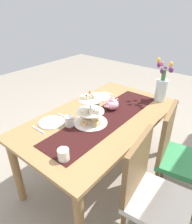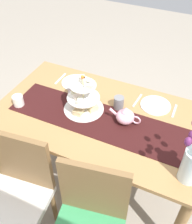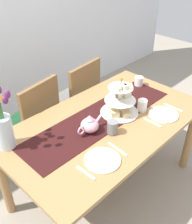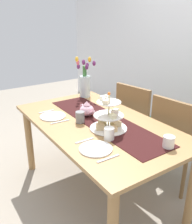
# 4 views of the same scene
# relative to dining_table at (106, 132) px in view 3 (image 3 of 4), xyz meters

# --- Properties ---
(ground_plane) EXTENTS (8.00, 8.00, 0.00)m
(ground_plane) POSITION_rel_dining_table_xyz_m (0.00, 0.00, -0.63)
(ground_plane) COLOR gray
(dining_table) EXTENTS (1.59, 0.90, 0.73)m
(dining_table) POSITION_rel_dining_table_xyz_m (0.00, 0.00, 0.00)
(dining_table) COLOR #A37747
(dining_table) RESTS_ON ground_plane
(chair_left) EXTENTS (0.49, 0.49, 0.91)m
(chair_left) POSITION_rel_dining_table_xyz_m (-0.22, 0.68, -0.12)
(chair_left) COLOR brown
(chair_left) RESTS_ON ground_plane
(chair_right) EXTENTS (0.47, 0.47, 0.91)m
(chair_right) POSITION_rel_dining_table_xyz_m (0.31, 0.68, -0.12)
(chair_right) COLOR brown
(chair_right) RESTS_ON ground_plane
(table_runner) EXTENTS (1.34, 0.35, 0.00)m
(table_runner) POSITION_rel_dining_table_xyz_m (0.00, 0.06, 0.10)
(table_runner) COLOR black
(table_runner) RESTS_ON dining_table
(tiered_cake_stand) EXTENTS (0.30, 0.30, 0.30)m
(tiered_cake_stand) POSITION_rel_dining_table_xyz_m (0.15, -0.00, 0.20)
(tiered_cake_stand) COLOR beige
(tiered_cake_stand) RESTS_ON table_runner
(teapot) EXTENTS (0.24, 0.13, 0.14)m
(teapot) POSITION_rel_dining_table_xyz_m (-0.18, 0.00, 0.16)
(teapot) COLOR #E5A8BC
(teapot) RESTS_ON table_runner
(tulip_vase) EXTENTS (0.19, 0.20, 0.45)m
(tulip_vase) POSITION_rel_dining_table_xyz_m (-0.67, 0.28, 0.26)
(tulip_vase) COLOR silver
(tulip_vase) RESTS_ON dining_table
(cream_jug) EXTENTS (0.08, 0.08, 0.08)m
(cream_jug) POSITION_rel_dining_table_xyz_m (0.63, 0.16, 0.15)
(cream_jug) COLOR white
(cream_jug) RESTS_ON dining_table
(dinner_plate_left) EXTENTS (0.23, 0.23, 0.01)m
(dinner_plate_left) POSITION_rel_dining_table_xyz_m (-0.33, -0.27, 0.11)
(dinner_plate_left) COLOR white
(dinner_plate_left) RESTS_ON dining_table
(fork_left) EXTENTS (0.02, 0.15, 0.01)m
(fork_left) POSITION_rel_dining_table_xyz_m (-0.47, -0.27, 0.11)
(fork_left) COLOR silver
(fork_left) RESTS_ON dining_table
(knife_left) EXTENTS (0.03, 0.17, 0.01)m
(knife_left) POSITION_rel_dining_table_xyz_m (-0.18, -0.27, 0.11)
(knife_left) COLOR silver
(knife_left) RESTS_ON dining_table
(dinner_plate_right) EXTENTS (0.23, 0.23, 0.01)m
(dinner_plate_right) POSITION_rel_dining_table_xyz_m (0.37, -0.27, 0.11)
(dinner_plate_right) COLOR white
(dinner_plate_right) RESTS_ON dining_table
(fork_right) EXTENTS (0.02, 0.15, 0.01)m
(fork_right) POSITION_rel_dining_table_xyz_m (0.22, -0.27, 0.11)
(fork_right) COLOR silver
(fork_right) RESTS_ON dining_table
(knife_right) EXTENTS (0.02, 0.17, 0.01)m
(knife_right) POSITION_rel_dining_table_xyz_m (0.51, -0.27, 0.11)
(knife_right) COLOR silver
(knife_right) RESTS_ON dining_table
(mug_grey) EXTENTS (0.08, 0.08, 0.09)m
(mug_grey) POSITION_rel_dining_table_xyz_m (-0.08, -0.13, 0.15)
(mug_grey) COLOR slate
(mug_grey) RESTS_ON table_runner
(mug_white_text) EXTENTS (0.08, 0.08, 0.09)m
(mug_white_text) POSITION_rel_dining_table_xyz_m (0.30, -0.11, 0.15)
(mug_white_text) COLOR white
(mug_white_text) RESTS_ON dining_table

